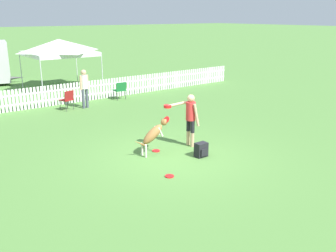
{
  "coord_description": "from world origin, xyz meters",
  "views": [
    {
      "loc": [
        -5.89,
        -7.53,
        3.71
      ],
      "look_at": [
        0.15,
        0.43,
        0.73
      ],
      "focal_mm": 40.0,
      "sensor_mm": 36.0,
      "label": 1
    }
  ],
  "objects_px": {
    "frisbee_near_dog": "(169,176)",
    "backpack_on_grass": "(201,150)",
    "folding_chair_blue_left": "(67,98)",
    "canopy_tent_main": "(59,47)",
    "leaping_dog": "(154,133)",
    "folding_chair_center": "(120,89)",
    "spectator_standing": "(84,85)",
    "handler_person": "(189,114)",
    "frisbee_near_handler": "(156,151)"
  },
  "relations": [
    {
      "from": "handler_person",
      "to": "folding_chair_center",
      "type": "height_order",
      "value": "handler_person"
    },
    {
      "from": "folding_chair_blue_left",
      "to": "canopy_tent_main",
      "type": "height_order",
      "value": "canopy_tent_main"
    },
    {
      "from": "folding_chair_center",
      "to": "spectator_standing",
      "type": "relative_size",
      "value": 0.51
    },
    {
      "from": "folding_chair_center",
      "to": "spectator_standing",
      "type": "distance_m",
      "value": 2.1
    },
    {
      "from": "backpack_on_grass",
      "to": "leaping_dog",
      "type": "bearing_deg",
      "value": 133.99
    },
    {
      "from": "frisbee_near_dog",
      "to": "canopy_tent_main",
      "type": "xyz_separation_m",
      "value": [
        2.24,
        12.08,
        2.12
      ]
    },
    {
      "from": "frisbee_near_handler",
      "to": "canopy_tent_main",
      "type": "relative_size",
      "value": 0.07
    },
    {
      "from": "canopy_tent_main",
      "to": "handler_person",
      "type": "bearing_deg",
      "value": -92.37
    },
    {
      "from": "frisbee_near_handler",
      "to": "folding_chair_center",
      "type": "relative_size",
      "value": 0.27
    },
    {
      "from": "backpack_on_grass",
      "to": "canopy_tent_main",
      "type": "relative_size",
      "value": 0.13
    },
    {
      "from": "leaping_dog",
      "to": "spectator_standing",
      "type": "xyz_separation_m",
      "value": [
        0.83,
        6.09,
        0.36
      ]
    },
    {
      "from": "folding_chair_center",
      "to": "canopy_tent_main",
      "type": "distance_m",
      "value": 4.46
    },
    {
      "from": "backpack_on_grass",
      "to": "folding_chair_blue_left",
      "type": "relative_size",
      "value": 0.49
    },
    {
      "from": "frisbee_near_dog",
      "to": "leaping_dog",
      "type": "bearing_deg",
      "value": 68.33
    },
    {
      "from": "frisbee_near_handler",
      "to": "backpack_on_grass",
      "type": "height_order",
      "value": "backpack_on_grass"
    },
    {
      "from": "backpack_on_grass",
      "to": "frisbee_near_handler",
      "type": "bearing_deg",
      "value": 124.2
    },
    {
      "from": "canopy_tent_main",
      "to": "backpack_on_grass",
      "type": "bearing_deg",
      "value": -93.69
    },
    {
      "from": "handler_person",
      "to": "frisbee_near_dog",
      "type": "bearing_deg",
      "value": 131.61
    },
    {
      "from": "leaping_dog",
      "to": "frisbee_near_handler",
      "type": "relative_size",
      "value": 5.06
    },
    {
      "from": "frisbee_near_handler",
      "to": "folding_chair_center",
      "type": "distance_m",
      "value": 7.01
    },
    {
      "from": "leaping_dog",
      "to": "folding_chair_center",
      "type": "relative_size",
      "value": 1.39
    },
    {
      "from": "folding_chair_center",
      "to": "canopy_tent_main",
      "type": "bearing_deg",
      "value": -69.32
    },
    {
      "from": "frisbee_near_handler",
      "to": "spectator_standing",
      "type": "distance_m",
      "value": 6.06
    },
    {
      "from": "backpack_on_grass",
      "to": "handler_person",
      "type": "bearing_deg",
      "value": 70.92
    },
    {
      "from": "frisbee_near_dog",
      "to": "backpack_on_grass",
      "type": "relative_size",
      "value": 0.56
    },
    {
      "from": "folding_chair_center",
      "to": "frisbee_near_dog",
      "type": "bearing_deg",
      "value": 71.95
    },
    {
      "from": "handler_person",
      "to": "folding_chair_center",
      "type": "distance_m",
      "value": 6.9
    },
    {
      "from": "frisbee_near_handler",
      "to": "frisbee_near_dog",
      "type": "height_order",
      "value": "same"
    },
    {
      "from": "canopy_tent_main",
      "to": "spectator_standing",
      "type": "bearing_deg",
      "value": -100.37
    },
    {
      "from": "frisbee_near_dog",
      "to": "spectator_standing",
      "type": "xyz_separation_m",
      "value": [
        1.41,
        7.56,
        0.94
      ]
    },
    {
      "from": "leaping_dog",
      "to": "frisbee_near_dog",
      "type": "bearing_deg",
      "value": -17.99
    },
    {
      "from": "leaping_dog",
      "to": "folding_chair_center",
      "type": "distance_m",
      "value": 7.2
    },
    {
      "from": "folding_chair_blue_left",
      "to": "frisbee_near_dog",
      "type": "bearing_deg",
      "value": 68.16
    },
    {
      "from": "handler_person",
      "to": "backpack_on_grass",
      "type": "xyz_separation_m",
      "value": [
        -0.3,
        -0.87,
        -0.76
      ]
    },
    {
      "from": "leaping_dog",
      "to": "folding_chair_center",
      "type": "xyz_separation_m",
      "value": [
        2.8,
        6.63,
        -0.12
      ]
    },
    {
      "from": "frisbee_near_dog",
      "to": "spectator_standing",
      "type": "relative_size",
      "value": 0.14
    },
    {
      "from": "leaping_dog",
      "to": "canopy_tent_main",
      "type": "distance_m",
      "value": 10.85
    },
    {
      "from": "frisbee_near_dog",
      "to": "folding_chair_blue_left",
      "type": "xyz_separation_m",
      "value": [
        0.68,
        7.63,
        0.47
      ]
    },
    {
      "from": "handler_person",
      "to": "frisbee_near_dog",
      "type": "xyz_separation_m",
      "value": [
        -1.79,
        -1.4,
        -0.94
      ]
    },
    {
      "from": "frisbee_near_dog",
      "to": "frisbee_near_handler",
      "type": "bearing_deg",
      "value": 64.96
    },
    {
      "from": "folding_chair_blue_left",
      "to": "canopy_tent_main",
      "type": "bearing_deg",
      "value": -126.0
    },
    {
      "from": "backpack_on_grass",
      "to": "folding_chair_blue_left",
      "type": "bearing_deg",
      "value": 96.5
    },
    {
      "from": "leaping_dog",
      "to": "folding_chair_center",
      "type": "height_order",
      "value": "leaping_dog"
    },
    {
      "from": "canopy_tent_main",
      "to": "frisbee_near_handler",
      "type": "bearing_deg",
      "value": -98.06
    },
    {
      "from": "frisbee_near_handler",
      "to": "backpack_on_grass",
      "type": "xyz_separation_m",
      "value": [
        0.74,
        -1.09,
        0.18
      ]
    },
    {
      "from": "handler_person",
      "to": "spectator_standing",
      "type": "bearing_deg",
      "value": 7.26
    },
    {
      "from": "canopy_tent_main",
      "to": "spectator_standing",
      "type": "xyz_separation_m",
      "value": [
        -0.83,
        -4.52,
        -1.18
      ]
    },
    {
      "from": "leaping_dog",
      "to": "frisbee_near_handler",
      "type": "bearing_deg",
      "value": 134.14
    },
    {
      "from": "folding_chair_blue_left",
      "to": "folding_chair_center",
      "type": "relative_size",
      "value": 1.01
    },
    {
      "from": "backpack_on_grass",
      "to": "canopy_tent_main",
      "type": "xyz_separation_m",
      "value": [
        0.74,
        11.56,
        1.94
      ]
    }
  ]
}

